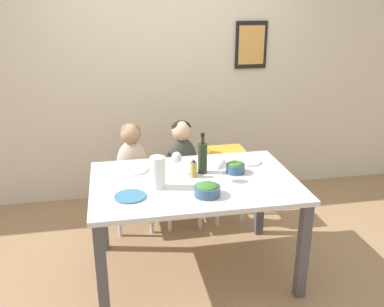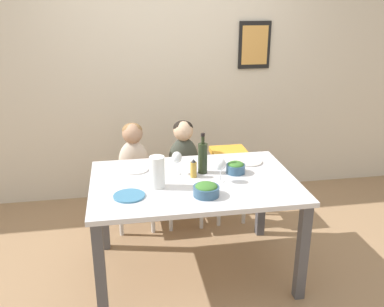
{
  "view_description": "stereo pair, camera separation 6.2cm",
  "coord_description": "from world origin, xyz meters",
  "views": [
    {
      "loc": [
        -0.56,
        -2.82,
        2.04
      ],
      "look_at": [
        0.0,
        0.08,
        0.96
      ],
      "focal_mm": 40.0,
      "sensor_mm": 36.0,
      "label": 1
    },
    {
      "loc": [
        -0.5,
        -2.83,
        2.04
      ],
      "look_at": [
        0.0,
        0.08,
        0.96
      ],
      "focal_mm": 40.0,
      "sensor_mm": 36.0,
      "label": 2
    }
  ],
  "objects": [
    {
      "name": "salad_bowl_small",
      "position": [
        0.34,
        0.08,
        0.82
      ],
      "size": [
        0.15,
        0.15,
        0.09
      ],
      "color": "#335675",
      "rests_on": "dining_table"
    },
    {
      "name": "wine_glass_far",
      "position": [
        -0.11,
        0.13,
        0.91
      ],
      "size": [
        0.08,
        0.08,
        0.18
      ],
      "color": "white",
      "rests_on": "dining_table"
    },
    {
      "name": "person_child_center",
      "position": [
        0.04,
        0.78,
        0.74
      ],
      "size": [
        0.27,
        0.19,
        0.56
      ],
      "color": "#3D4238",
      "rests_on": "chair_far_center"
    },
    {
      "name": "dinner_plate_front_left",
      "position": [
        -0.48,
        -0.2,
        0.79
      ],
      "size": [
        0.21,
        0.21,
        0.01
      ],
      "color": "teal",
      "rests_on": "dining_table"
    },
    {
      "name": "paper_towel_roll",
      "position": [
        -0.27,
        -0.08,
        0.89
      ],
      "size": [
        0.11,
        0.11,
        0.23
      ],
      "color": "white",
      "rests_on": "dining_table"
    },
    {
      "name": "chair_far_left",
      "position": [
        -0.41,
        0.78,
        0.37
      ],
      "size": [
        0.38,
        0.42,
        0.44
      ],
      "color": "silver",
      "rests_on": "ground_plane"
    },
    {
      "name": "chair_far_center",
      "position": [
        0.04,
        0.78,
        0.37
      ],
      "size": [
        0.38,
        0.42,
        0.44
      ],
      "color": "silver",
      "rests_on": "ground_plane"
    },
    {
      "name": "chair_right_highchair",
      "position": [
        0.48,
        0.78,
        0.55
      ],
      "size": [
        0.33,
        0.36,
        0.7
      ],
      "color": "silver",
      "rests_on": "ground_plane"
    },
    {
      "name": "salad_bowl_large",
      "position": [
        0.04,
        -0.27,
        0.82
      ],
      "size": [
        0.18,
        0.18,
        0.09
      ],
      "color": "#335675",
      "rests_on": "dining_table"
    },
    {
      "name": "ground_plane",
      "position": [
        0.0,
        0.0,
        0.0
      ],
      "size": [
        14.0,
        14.0,
        0.0
      ],
      "primitive_type": "plane",
      "color": "#9E7A56"
    },
    {
      "name": "condiment_bottle_hot_sauce",
      "position": [
        0.01,
        0.06,
        0.85
      ],
      "size": [
        0.05,
        0.05,
        0.14
      ],
      "color": "#BC8E33",
      "rests_on": "dining_table"
    },
    {
      "name": "person_child_left",
      "position": [
        -0.41,
        0.78,
        0.74
      ],
      "size": [
        0.27,
        0.19,
        0.56
      ],
      "color": "beige",
      "rests_on": "chair_far_left"
    },
    {
      "name": "dinner_plate_back_right",
      "position": [
        0.5,
        0.27,
        0.79
      ],
      "size": [
        0.21,
        0.21,
        0.01
      ],
      "color": "silver",
      "rests_on": "dining_table"
    },
    {
      "name": "dining_table",
      "position": [
        0.0,
        0.0,
        0.68
      ],
      "size": [
        1.5,
        1.01,
        0.78
      ],
      "color": "silver",
      "rests_on": "ground_plane"
    },
    {
      "name": "wine_bottle",
      "position": [
        0.09,
        0.13,
        0.91
      ],
      "size": [
        0.07,
        0.07,
        0.31
      ],
      "color": "#232D19",
      "rests_on": "dining_table"
    },
    {
      "name": "wall_back",
      "position": [
        0.0,
        1.51,
        1.35
      ],
      "size": [
        10.0,
        0.09,
        2.7
      ],
      "color": "beige",
      "rests_on": "ground_plane"
    },
    {
      "name": "wine_glass_near",
      "position": [
        0.19,
        -0.06,
        0.91
      ],
      "size": [
        0.08,
        0.08,
        0.18
      ],
      "color": "white",
      "rests_on": "dining_table"
    },
    {
      "name": "dinner_plate_back_left",
      "position": [
        -0.42,
        0.27,
        0.79
      ],
      "size": [
        0.21,
        0.21,
        0.01
      ],
      "color": "silver",
      "rests_on": "dining_table"
    }
  ]
}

